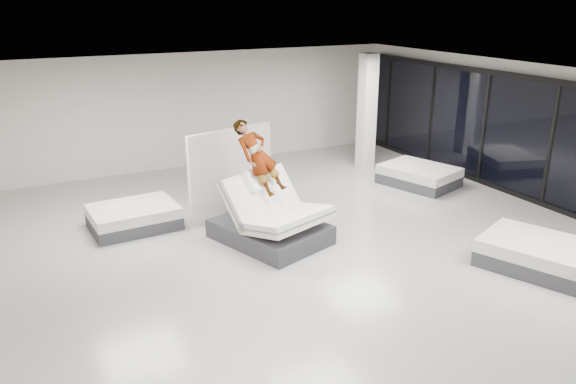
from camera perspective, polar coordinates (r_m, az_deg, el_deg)
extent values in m
plane|color=#BAB7B0|center=(10.66, 3.83, -6.53)|extent=(14.00, 14.00, 0.00)
plane|color=#252528|center=(9.71, 4.25, 10.74)|extent=(14.00, 14.00, 0.00)
cube|color=silver|center=(16.28, -8.97, 8.28)|extent=(12.00, 0.04, 3.20)
cube|color=silver|center=(14.07, 25.50, 4.92)|extent=(0.04, 14.00, 3.20)
cube|color=#333338|center=(11.24, -1.84, -4.05)|extent=(2.17, 2.51, 0.37)
cube|color=white|center=(11.16, -2.72, -0.52)|extent=(1.77, 1.29, 0.98)
cube|color=slate|center=(11.16, -2.72, -0.52)|extent=(1.75, 1.16, 0.87)
cube|color=white|center=(10.76, -0.02, -2.83)|extent=(1.85, 1.53, 0.43)
cube|color=slate|center=(10.76, -0.02, -2.83)|extent=(1.87, 1.52, 0.23)
cube|color=white|center=(11.07, -2.92, 1.33)|extent=(0.67, 0.54, 0.43)
imported|color=slate|center=(11.05, -2.98, 1.88)|extent=(1.06, 1.70, 1.10)
cube|color=black|center=(11.01, -0.89, 0.84)|extent=(0.09, 0.15, 0.08)
cube|color=silver|center=(12.34, -5.78, 1.96)|extent=(2.12, 0.64, 1.97)
cube|color=#333338|center=(14.94, 13.13, 1.22)|extent=(1.83, 2.12, 0.27)
cube|color=white|center=(14.87, 13.20, 2.12)|extent=(1.83, 2.12, 0.23)
cube|color=#333338|center=(11.11, 23.98, -6.36)|extent=(2.00, 2.26, 0.28)
cube|color=white|center=(11.01, 24.16, -5.14)|extent=(2.00, 2.26, 0.23)
cube|color=#333338|center=(12.30, -15.34, -2.93)|extent=(1.81, 1.39, 0.26)
cube|color=white|center=(12.21, -15.43, -1.89)|extent=(1.81, 1.39, 0.22)
cube|color=silver|center=(15.86, 8.01, 8.04)|extent=(0.40, 0.40, 3.20)
cube|color=#222539|center=(14.02, 25.17, 4.29)|extent=(0.06, 13.40, 2.80)
cube|color=black|center=(14.40, 24.39, -1.05)|extent=(0.12, 13.40, 0.12)
cube|color=black|center=(13.77, 26.00, 9.96)|extent=(0.12, 13.40, 0.12)
cube|color=black|center=(14.02, 25.17, 4.29)|extent=(0.09, 0.08, 2.80)
cube|color=black|center=(15.28, 19.32, 6.14)|extent=(0.09, 0.08, 2.80)
cube|color=black|center=(16.68, 14.39, 7.64)|extent=(0.09, 0.08, 2.80)
cube|color=black|center=(18.19, 10.21, 8.86)|extent=(0.09, 0.08, 2.80)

